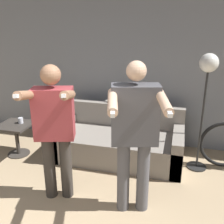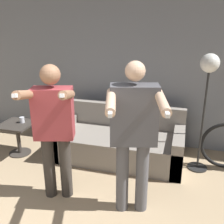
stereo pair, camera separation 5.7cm
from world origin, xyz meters
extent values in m
cube|color=gray|center=(0.00, 3.19, 1.30)|extent=(10.00, 0.05, 2.60)
cube|color=gray|center=(0.41, 2.48, 0.20)|extent=(1.97, 0.91, 0.41)
cube|color=gray|center=(0.41, 2.87, 0.60)|extent=(1.97, 0.14, 0.38)
cube|color=gray|center=(-0.49, 2.48, 0.27)|extent=(0.16, 0.91, 0.55)
cube|color=gray|center=(1.31, 2.48, 0.27)|extent=(0.16, 0.91, 0.55)
cylinder|color=#38332D|center=(-0.17, 1.35, 0.40)|extent=(0.14, 0.14, 0.79)
cylinder|color=#38332D|center=(0.02, 1.40, 0.40)|extent=(0.14, 0.14, 0.79)
cube|color=#9E383D|center=(-0.08, 1.37, 1.09)|extent=(0.49, 0.34, 0.59)
sphere|color=#9E7051|center=(-0.08, 1.37, 1.53)|extent=(0.22, 0.22, 0.22)
cylinder|color=#9E7051|center=(-0.21, 1.08, 1.38)|extent=(0.23, 0.51, 0.21)
cube|color=white|center=(-0.14, 0.85, 1.44)|extent=(0.07, 0.13, 0.06)
cylinder|color=#9E7051|center=(0.20, 1.20, 1.38)|extent=(0.23, 0.51, 0.21)
cube|color=white|center=(0.26, 0.97, 1.44)|extent=(0.07, 0.13, 0.06)
cylinder|color=#56565B|center=(0.74, 1.35, 0.42)|extent=(0.14, 0.14, 0.85)
cylinder|color=#56565B|center=(0.96, 1.40, 0.42)|extent=(0.14, 0.14, 0.85)
cube|color=#4C4C51|center=(0.85, 1.37, 1.16)|extent=(0.53, 0.34, 0.63)
sphere|color=#D8AD8C|center=(0.85, 1.37, 1.62)|extent=(0.20, 0.20, 0.20)
cylinder|color=#D8AD8C|center=(0.69, 1.07, 1.38)|extent=(0.22, 0.51, 0.13)
cube|color=white|center=(0.75, 0.83, 1.36)|extent=(0.07, 0.13, 0.05)
cylinder|color=#D8AD8C|center=(1.14, 1.19, 1.38)|extent=(0.22, 0.51, 0.13)
cube|color=white|center=(1.20, 0.95, 1.36)|extent=(0.07, 0.13, 0.05)
ellipsoid|color=silver|center=(0.38, 2.87, 0.86)|extent=(0.38, 0.11, 0.15)
sphere|color=silver|center=(0.54, 2.87, 0.91)|extent=(0.09, 0.09, 0.09)
ellipsoid|color=silver|center=(0.18, 2.89, 0.81)|extent=(0.21, 0.04, 0.04)
cone|color=silver|center=(0.52, 2.85, 0.94)|extent=(0.03, 0.03, 0.03)
cone|color=silver|center=(0.52, 2.89, 0.94)|extent=(0.03, 0.03, 0.03)
cylinder|color=black|center=(1.61, 2.50, 0.01)|extent=(0.29, 0.29, 0.02)
cylinder|color=black|center=(1.61, 2.50, 0.74)|extent=(0.03, 0.03, 1.48)
sphere|color=white|center=(1.61, 2.50, 1.56)|extent=(0.25, 0.25, 0.25)
cylinder|color=#38332D|center=(-1.20, 2.18, 0.01)|extent=(0.35, 0.35, 0.02)
cylinder|color=#38332D|center=(-1.20, 2.18, 0.25)|extent=(0.06, 0.06, 0.50)
cube|color=#38332D|center=(-1.20, 2.18, 0.51)|extent=(0.50, 0.50, 0.03)
cylinder|color=silver|center=(-1.13, 2.25, 0.57)|extent=(0.07, 0.07, 0.09)
camera|label=1|loc=(1.27, -1.13, 2.08)|focal=42.00mm
camera|label=2|loc=(1.32, -1.12, 2.08)|focal=42.00mm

